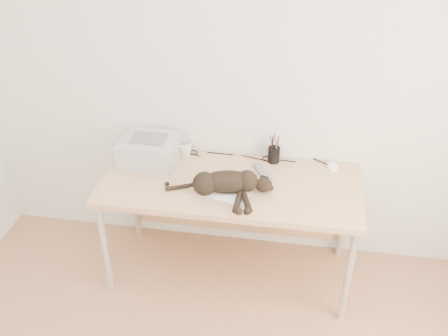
% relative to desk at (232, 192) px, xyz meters
% --- Properties ---
extents(wall_back, '(3.50, 0.00, 3.50)m').
position_rel_desk_xyz_m(wall_back, '(0.00, 0.27, 0.69)').
color(wall_back, white).
rests_on(wall_back, floor).
extents(desk, '(1.60, 0.70, 0.74)m').
position_rel_desk_xyz_m(desk, '(0.00, 0.00, 0.00)').
color(desk, tan).
rests_on(desk, floor).
extents(printer, '(0.37, 0.32, 0.17)m').
position_rel_desk_xyz_m(printer, '(-0.56, 0.08, 0.22)').
color(printer, '#AEAEB3').
rests_on(printer, desk).
extents(papers, '(0.40, 0.33, 0.01)m').
position_rel_desk_xyz_m(papers, '(-0.03, -0.17, 0.14)').
color(papers, white).
rests_on(papers, desk).
extents(cat, '(0.65, 0.31, 0.15)m').
position_rel_desk_xyz_m(cat, '(-0.02, -0.20, 0.20)').
color(cat, black).
rests_on(cat, desk).
extents(mug, '(0.15, 0.15, 0.10)m').
position_rel_desk_xyz_m(mug, '(-0.35, 0.19, 0.18)').
color(mug, white).
rests_on(mug, desk).
extents(pen_cup, '(0.08, 0.08, 0.20)m').
position_rel_desk_xyz_m(pen_cup, '(0.24, 0.20, 0.19)').
color(pen_cup, black).
rests_on(pen_cup, desk).
extents(remote_grey, '(0.14, 0.20, 0.02)m').
position_rel_desk_xyz_m(remote_grey, '(0.19, 0.05, 0.14)').
color(remote_grey, slate).
rests_on(remote_grey, desk).
extents(remote_black, '(0.17, 0.17, 0.02)m').
position_rel_desk_xyz_m(remote_black, '(-0.00, -0.10, 0.14)').
color(remote_black, black).
rests_on(remote_black, desk).
extents(mouse, '(0.08, 0.12, 0.04)m').
position_rel_desk_xyz_m(mouse, '(0.63, 0.19, 0.15)').
color(mouse, white).
rests_on(mouse, desk).
extents(cable_tangle, '(1.36, 0.07, 0.01)m').
position_rel_desk_xyz_m(cable_tangle, '(0.00, 0.22, 0.14)').
color(cable_tangle, black).
rests_on(cable_tangle, desk).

